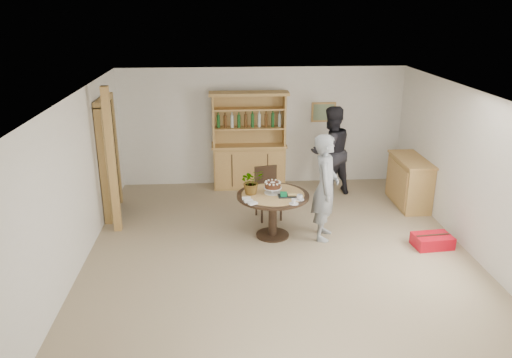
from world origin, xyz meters
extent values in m
plane|color=tan|center=(0.00, 0.00, 0.00)|extent=(7.00, 7.00, 0.00)
cube|color=white|center=(0.00, 3.50, 1.25)|extent=(6.00, 0.04, 2.50)
cube|color=white|center=(0.00, -3.50, 1.25)|extent=(6.00, 0.04, 2.50)
cube|color=white|center=(-3.00, 0.00, 1.25)|extent=(0.04, 7.00, 2.50)
cube|color=white|center=(3.00, 0.00, 1.25)|extent=(0.04, 7.00, 2.50)
cube|color=white|center=(0.00, 0.00, 2.50)|extent=(6.00, 7.00, 0.04)
cube|color=tan|center=(1.30, 3.47, 1.55)|extent=(0.52, 0.03, 0.42)
cube|color=#59724C|center=(1.30, 3.45, 1.55)|extent=(0.44, 0.02, 0.34)
cube|color=black|center=(-2.94, 2.00, 1.05)|extent=(0.10, 0.90, 2.10)
cube|color=tan|center=(-2.92, 1.50, 1.05)|extent=(0.12, 0.10, 2.10)
cube|color=tan|center=(-2.92, 2.50, 1.05)|extent=(0.12, 0.10, 2.10)
cube|color=tan|center=(-2.92, 2.00, 2.13)|extent=(0.12, 1.10, 0.10)
cube|color=tan|center=(-2.70, 1.20, 1.25)|extent=(0.12, 0.12, 2.50)
cube|color=tan|center=(-0.30, 3.24, 0.45)|extent=(1.50, 0.50, 0.90)
cube|color=tan|center=(-0.30, 3.24, 0.92)|extent=(1.56, 0.54, 0.04)
cube|color=tan|center=(-0.30, 3.34, 1.47)|extent=(1.50, 0.04, 1.06)
cube|color=tan|center=(-1.03, 3.19, 1.47)|extent=(0.04, 0.34, 1.06)
cube|color=tan|center=(0.43, 3.19, 1.47)|extent=(0.04, 0.34, 1.06)
cube|color=tan|center=(-0.30, 3.19, 1.30)|extent=(1.44, 0.32, 0.03)
cube|color=tan|center=(-0.30, 3.19, 1.70)|extent=(1.44, 0.32, 0.03)
cube|color=tan|center=(-0.30, 3.19, 2.01)|extent=(1.62, 0.40, 0.06)
cylinder|color=#194C1E|center=(-0.86, 3.19, 1.46)|extent=(0.07, 0.07, 0.28)
cylinder|color=#4C2D14|center=(-0.70, 3.19, 1.46)|extent=(0.07, 0.07, 0.28)
cylinder|color=#B2BFB2|center=(-0.54, 3.19, 1.46)|extent=(0.07, 0.07, 0.28)
cylinder|color=#194C1E|center=(-0.38, 3.19, 1.46)|extent=(0.07, 0.07, 0.28)
cylinder|color=#4C2D14|center=(-0.22, 3.19, 1.46)|extent=(0.07, 0.07, 0.28)
cylinder|color=#B2BFB2|center=(-0.06, 3.19, 1.46)|extent=(0.07, 0.07, 0.28)
cylinder|color=#194C1E|center=(0.10, 3.19, 1.46)|extent=(0.07, 0.07, 0.28)
cylinder|color=#4C2D14|center=(0.26, 3.19, 1.46)|extent=(0.07, 0.07, 0.28)
cube|color=tan|center=(2.74, 2.00, 0.45)|extent=(0.50, 1.20, 0.90)
cube|color=tan|center=(2.74, 2.00, 0.92)|extent=(0.54, 1.26, 0.04)
cylinder|color=black|center=(-0.04, 0.79, 0.73)|extent=(1.20, 1.20, 0.04)
cylinder|color=black|center=(-0.04, 0.79, 0.36)|extent=(0.14, 0.14, 0.70)
cylinder|color=black|center=(-0.04, 0.79, 0.01)|extent=(0.56, 0.56, 0.03)
cylinder|color=tan|center=(-0.04, 0.79, 0.76)|extent=(1.04, 1.04, 0.01)
cube|color=black|center=(-0.04, 1.54, 0.45)|extent=(0.50, 0.50, 0.04)
cube|color=black|center=(-0.08, 1.72, 0.70)|extent=(0.42, 0.12, 0.46)
cube|color=black|center=(-0.08, 1.72, 0.92)|extent=(0.42, 0.13, 0.05)
cube|color=black|center=(-0.18, 1.32, 0.22)|extent=(0.03, 0.04, 0.44)
cube|color=black|center=(0.17, 1.40, 0.22)|extent=(0.03, 0.04, 0.44)
cube|color=black|center=(-0.26, 1.67, 0.22)|extent=(0.04, 0.04, 0.44)
cube|color=black|center=(0.09, 1.75, 0.22)|extent=(0.04, 0.04, 0.44)
cylinder|color=white|center=(-0.04, 0.84, 0.77)|extent=(0.28, 0.28, 0.01)
cylinder|color=white|center=(-0.04, 0.84, 0.81)|extent=(0.05, 0.05, 0.08)
cylinder|color=white|center=(-0.04, 0.84, 0.85)|extent=(0.30, 0.30, 0.01)
cylinder|color=#442513|center=(-0.04, 0.84, 0.90)|extent=(0.26, 0.26, 0.09)
cylinder|color=white|center=(-0.04, 0.84, 0.95)|extent=(0.08, 0.08, 0.01)
sphere|color=white|center=(0.08, 0.84, 0.95)|extent=(0.04, 0.04, 0.04)
sphere|color=white|center=(0.06, 0.90, 0.95)|extent=(0.04, 0.04, 0.04)
sphere|color=white|center=(0.02, 0.94, 0.95)|extent=(0.04, 0.04, 0.04)
sphere|color=white|center=(-0.04, 0.96, 0.95)|extent=(0.04, 0.04, 0.04)
sphere|color=white|center=(-0.10, 0.94, 0.95)|extent=(0.04, 0.04, 0.04)
sphere|color=white|center=(-0.15, 0.90, 0.95)|extent=(0.04, 0.04, 0.04)
sphere|color=white|center=(-0.16, 0.84, 0.95)|extent=(0.04, 0.04, 0.04)
sphere|color=white|center=(-0.15, 0.78, 0.95)|extent=(0.04, 0.04, 0.04)
sphere|color=white|center=(-0.10, 0.73, 0.95)|extent=(0.04, 0.04, 0.04)
sphere|color=white|center=(-0.04, 0.72, 0.95)|extent=(0.04, 0.04, 0.04)
sphere|color=white|center=(0.02, 0.73, 0.95)|extent=(0.04, 0.04, 0.04)
sphere|color=white|center=(0.06, 0.78, 0.95)|extent=(0.04, 0.04, 0.04)
imported|color=#3F7233|center=(-0.39, 0.84, 0.97)|extent=(0.47, 0.44, 0.42)
cube|color=black|center=(0.18, 0.67, 0.77)|extent=(0.30, 0.20, 0.01)
cube|color=#0D7840|center=(0.12, 0.67, 0.80)|extent=(0.10, 0.10, 0.06)
cube|color=#0D7840|center=(0.12, 0.67, 0.83)|extent=(0.11, 0.02, 0.01)
cylinder|color=silver|center=(0.36, 0.51, 0.76)|extent=(0.15, 0.15, 0.01)
imported|color=silver|center=(0.36, 0.51, 0.81)|extent=(0.10, 0.10, 0.08)
cylinder|color=silver|center=(0.24, 0.34, 0.76)|extent=(0.15, 0.15, 0.01)
imported|color=silver|center=(0.24, 0.34, 0.81)|extent=(0.08, 0.08, 0.07)
cube|color=white|center=(-0.49, 0.59, 0.78)|extent=(0.14, 0.08, 0.03)
cube|color=white|center=(-0.46, 0.47, 0.78)|extent=(0.16, 0.11, 0.03)
cube|color=white|center=(-0.40, 0.37, 0.78)|extent=(0.16, 0.14, 0.03)
imported|color=gray|center=(0.81, 0.69, 0.89)|extent=(0.59, 0.74, 1.78)
imported|color=black|center=(1.31, 2.68, 0.92)|extent=(1.09, 0.99, 1.83)
cube|color=red|center=(2.50, 0.21, 0.10)|extent=(0.64, 0.45, 0.20)
cube|color=black|center=(2.50, 0.21, 0.20)|extent=(0.56, 0.09, 0.01)
camera|label=1|loc=(-0.85, -6.84, 3.74)|focal=35.00mm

